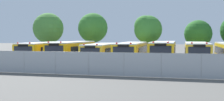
% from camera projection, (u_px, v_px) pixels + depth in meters
% --- Properties ---
extents(ground_plane, '(160.00, 160.00, 0.00)m').
position_uv_depth(ground_plane, '(132.00, 65.00, 32.67)').
color(ground_plane, '#595651').
extents(school_bus_0, '(2.82, 11.04, 2.64)m').
position_uv_depth(school_bus_0, '(46.00, 51.00, 34.82)').
color(school_bus_0, yellow).
rests_on(school_bus_0, ground_plane).
extents(school_bus_1, '(2.74, 9.92, 2.73)m').
position_uv_depth(school_bus_1, '(72.00, 51.00, 34.07)').
color(school_bus_1, '#EAA80C').
rests_on(school_bus_1, ground_plane).
extents(school_bus_2, '(2.75, 9.73, 2.51)m').
position_uv_depth(school_bus_2, '(102.00, 53.00, 33.43)').
color(school_bus_2, yellow).
rests_on(school_bus_2, ground_plane).
extents(school_bus_3, '(2.73, 10.58, 2.67)m').
position_uv_depth(school_bus_3, '(132.00, 52.00, 32.61)').
color(school_bus_3, yellow).
rests_on(school_bus_3, ground_plane).
extents(school_bus_4, '(2.61, 9.87, 2.78)m').
position_uv_depth(school_bus_4, '(163.00, 52.00, 31.92)').
color(school_bus_4, yellow).
rests_on(school_bus_4, ground_plane).
extents(school_bus_5, '(2.49, 9.63, 2.72)m').
position_uv_depth(school_bus_5, '(197.00, 53.00, 30.83)').
color(school_bus_5, yellow).
rests_on(school_bus_5, ground_plane).
extents(tree_0, '(4.64, 4.64, 6.77)m').
position_uv_depth(tree_0, '(48.00, 29.00, 43.68)').
color(tree_0, '#4C3823').
rests_on(tree_0, ground_plane).
extents(tree_1, '(4.56, 4.50, 6.75)m').
position_uv_depth(tree_1, '(92.00, 28.00, 43.67)').
color(tree_1, '#4C3823').
rests_on(tree_1, ground_plane).
extents(tree_2, '(3.90, 3.90, 6.13)m').
position_uv_depth(tree_2, '(147.00, 28.00, 39.84)').
color(tree_2, '#4C3823').
rests_on(tree_2, ground_plane).
extents(tree_3, '(3.75, 3.75, 5.45)m').
position_uv_depth(tree_3, '(199.00, 34.00, 39.23)').
color(tree_3, '#4C3823').
rests_on(tree_3, ground_plane).
extents(chainlink_fence, '(27.11, 0.07, 1.97)m').
position_uv_depth(chainlink_fence, '(106.00, 64.00, 23.61)').
color(chainlink_fence, '#9EA0A3').
rests_on(chainlink_fence, ground_plane).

